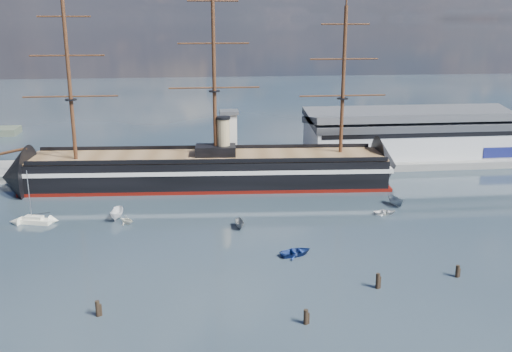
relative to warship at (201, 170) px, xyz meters
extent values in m
plane|color=#18252F|center=(5.07, -20.00, -4.04)|extent=(600.00, 600.00, 0.00)
cube|color=slate|center=(15.07, 16.00, -4.04)|extent=(180.00, 18.00, 2.00)
cube|color=#B7BABC|center=(63.07, 20.00, 2.96)|extent=(62.00, 20.00, 10.00)
cube|color=#3F4247|center=(63.07, 20.00, 8.56)|extent=(63.00, 21.00, 2.00)
cube|color=silver|center=(8.07, 13.00, 4.96)|extent=(4.00, 4.00, 14.00)
cube|color=#3F4247|center=(8.07, 13.00, 12.46)|extent=(5.00, 5.00, 1.00)
cube|color=black|center=(1.73, 0.00, -0.04)|extent=(88.85, 21.68, 7.00)
cube|color=silver|center=(1.73, 0.00, 1.16)|extent=(90.86, 22.05, 1.00)
cube|color=#570D07|center=(1.73, 0.00, -3.69)|extent=(90.86, 22.01, 0.90)
cone|color=black|center=(-44.77, 0.00, -0.34)|extent=(14.99, 16.56, 15.68)
cone|color=black|center=(48.23, 0.00, -0.34)|extent=(12.00, 16.36, 15.68)
cube|color=brown|center=(1.73, 0.00, 3.56)|extent=(88.77, 20.41, 0.40)
cube|color=black|center=(3.73, 0.00, 4.96)|extent=(10.37, 6.64, 2.50)
cylinder|color=tan|center=(5.73, 0.00, 8.46)|extent=(3.20, 3.20, 9.00)
cylinder|color=#381E0F|center=(-30.27, 0.00, 22.76)|extent=(0.90, 0.90, 38.00)
cylinder|color=#381E0F|center=(3.73, 0.00, 24.76)|extent=(0.90, 0.90, 42.00)
cylinder|color=#381E0F|center=(35.73, 0.00, 21.76)|extent=(0.90, 0.90, 36.00)
cube|color=#EDEACC|center=(-34.90, -23.78, -3.57)|extent=(7.39, 4.08, 0.94)
cube|color=#EDEACC|center=(-34.90, -23.78, -2.81)|extent=(4.06, 2.56, 0.76)
cylinder|color=#B2B2B7|center=(-35.37, -23.78, 2.10)|extent=(0.15, 0.15, 10.39)
imported|color=white|center=(-18.24, -23.23, -4.04)|extent=(7.16, 3.21, 2.78)
imported|color=navy|center=(15.70, -46.22, -4.04)|extent=(2.61, 3.96, 1.72)
imported|color=slate|center=(6.95, -31.54, -4.04)|extent=(5.35, 2.21, 2.10)
imported|color=silver|center=(-15.97, -26.28, -4.04)|extent=(5.10, 5.64, 1.96)
imported|color=silver|center=(38.86, -26.72, -4.04)|extent=(1.41, 3.11, 1.42)
imported|color=slate|center=(43.14, -21.42, -4.04)|extent=(6.74, 3.63, 2.56)
cylinder|color=black|center=(-16.18, -64.26, -4.04)|extent=(0.64, 0.64, 3.05)
cylinder|color=black|center=(12.64, -69.86, -4.04)|extent=(0.64, 0.64, 2.88)
cylinder|color=black|center=(25.96, -60.51, -4.04)|extent=(0.64, 0.64, 3.22)
cylinder|color=black|center=(40.19, -58.11, -4.04)|extent=(0.64, 0.64, 2.76)
camera|label=1|loc=(-2.36, -139.01, 36.64)|focal=40.00mm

